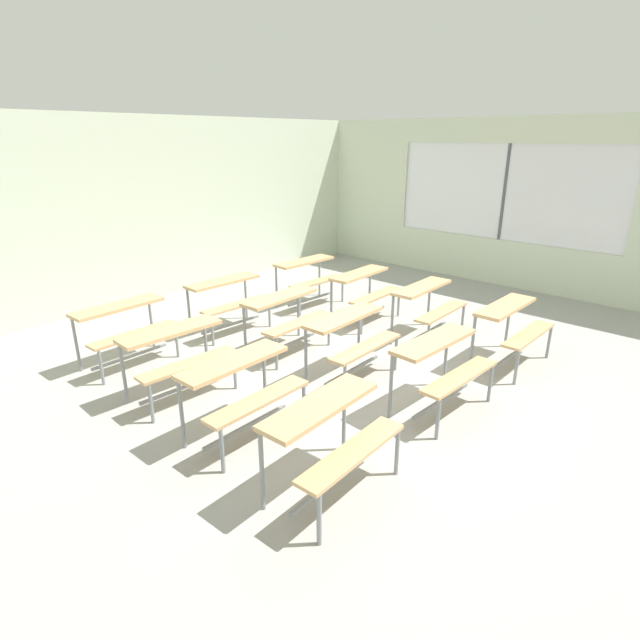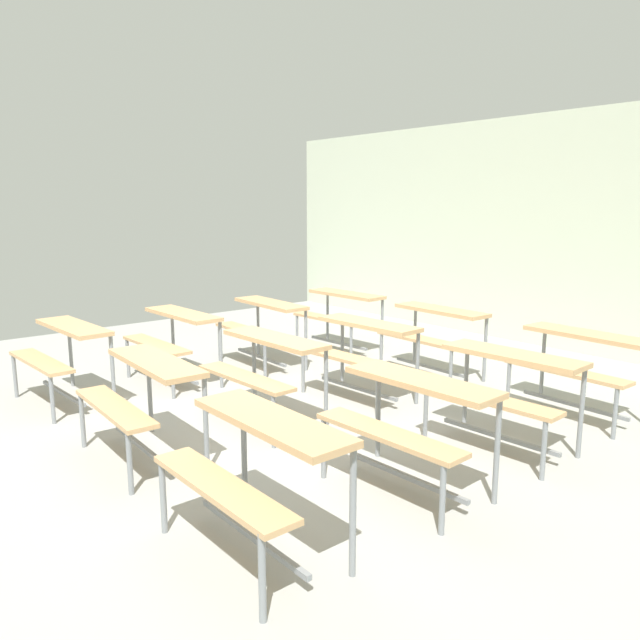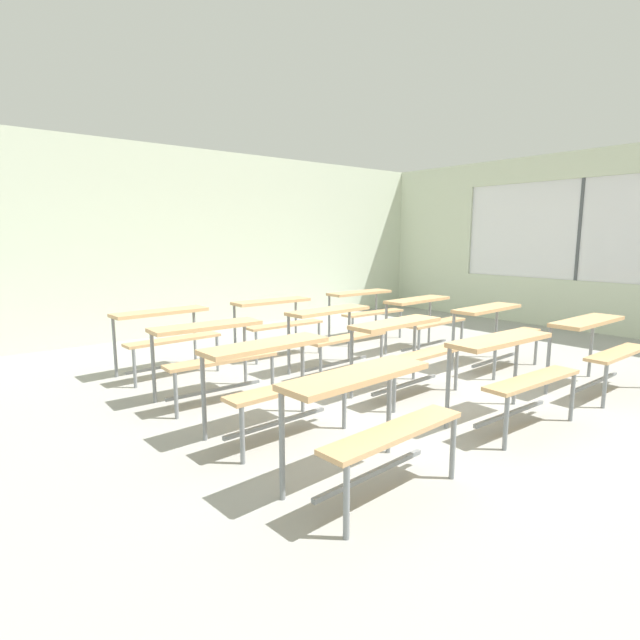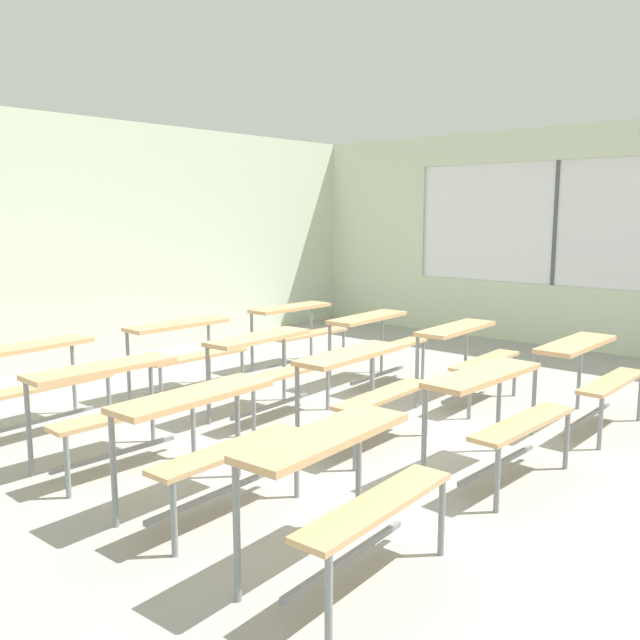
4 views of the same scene
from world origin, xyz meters
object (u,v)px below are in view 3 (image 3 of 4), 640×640
object	(u,v)px
desk_bench_r2c0	(212,344)
desk_bench_r3c2	(364,303)
desk_bench_r0c0	(369,403)
desk_bench_r2c1	(335,325)
desk_bench_r3c1	(276,314)
desk_bench_r1c1	(404,340)
desk_bench_r0c1	(511,360)
desk_bench_r0c2	(597,338)
desk_bench_r1c0	(274,367)
desk_bench_r2c2	(424,312)
desk_bench_r1c2	(495,322)
desk_bench_r3c0	(165,326)

from	to	relation	value
desk_bench_r2c0	desk_bench_r3c2	bearing A→B (deg)	21.75
desk_bench_r0c0	desk_bench_r2c0	xyz separation A→B (m)	(0.07, 2.23, 0.00)
desk_bench_r2c1	desk_bench_r3c1	xyz separation A→B (m)	(-0.05, 1.15, 0.00)
desk_bench_r3c1	desk_bench_r3c2	world-z (taller)	same
desk_bench_r1c1	desk_bench_r0c0	bearing A→B (deg)	-147.40
desk_bench_r0c1	desk_bench_r3c2	world-z (taller)	same
desk_bench_r0c0	desk_bench_r0c2	world-z (taller)	same
desk_bench_r2c0	desk_bench_r0c1	bearing A→B (deg)	-51.35
desk_bench_r0c1	desk_bench_r1c0	size ratio (longest dim) A/B	1.01
desk_bench_r2c0	desk_bench_r2c1	world-z (taller)	same
desk_bench_r2c2	desk_bench_r3c2	bearing A→B (deg)	87.42
desk_bench_r0c1	desk_bench_r2c0	world-z (taller)	same
desk_bench_r0c1	desk_bench_r1c2	size ratio (longest dim) A/B	1.00
desk_bench_r0c0	desk_bench_r3c2	world-z (taller)	same
desk_bench_r2c1	desk_bench_r3c0	world-z (taller)	same
desk_bench_r0c1	desk_bench_r3c1	distance (m)	3.38
desk_bench_r1c1	desk_bench_r3c2	size ratio (longest dim) A/B	1.00
desk_bench_r0c1	desk_bench_r2c1	size ratio (longest dim) A/B	1.00
desk_bench_r3c1	desk_bench_r1c0	bearing A→B (deg)	-123.48
desk_bench_r0c1	desk_bench_r2c2	size ratio (longest dim) A/B	1.00
desk_bench_r0c1	desk_bench_r1c0	bearing A→B (deg)	149.21
desk_bench_r3c0	desk_bench_r0c2	bearing A→B (deg)	-49.78
desk_bench_r1c0	desk_bench_r2c2	xyz separation A→B (m)	(3.25, 1.11, 0.00)
desk_bench_r2c0	desk_bench_r3c2	distance (m)	3.42
desk_bench_r1c1	desk_bench_r2c2	xyz separation A→B (m)	(1.64, 1.07, 0.00)
desk_bench_r1c2	desk_bench_r3c2	distance (m)	2.25
desk_bench_r2c1	desk_bench_r3c2	size ratio (longest dim) A/B	1.01
desk_bench_r1c1	desk_bench_r1c2	world-z (taller)	same
desk_bench_r0c2	desk_bench_r2c1	bearing A→B (deg)	125.03
desk_bench_r2c0	desk_bench_r2c2	world-z (taller)	same
desk_bench_r2c0	desk_bench_r3c0	size ratio (longest dim) A/B	1.00
desk_bench_r0c0	desk_bench_r2c1	distance (m)	2.81
desk_bench_r3c2	desk_bench_r2c1	bearing A→B (deg)	-142.80
desk_bench_r0c1	desk_bench_r2c2	xyz separation A→B (m)	(1.58, 2.20, 0.00)
desk_bench_r0c1	desk_bench_r1c0	distance (m)	2.00
desk_bench_r0c2	desk_bench_r1c2	bearing A→B (deg)	88.92
desk_bench_r1c0	desk_bench_r1c1	xyz separation A→B (m)	(1.61, 0.03, 0.00)
desk_bench_r2c0	desk_bench_r2c1	distance (m)	1.62
desk_bench_r0c1	desk_bench_r3c1	xyz separation A→B (m)	(-0.08, 3.38, 0.00)
desk_bench_r2c0	desk_bench_r1c2	bearing A→B (deg)	-16.60
desk_bench_r3c0	desk_bench_r3c2	xyz separation A→B (m)	(3.20, -0.03, 0.00)
desk_bench_r0c2	desk_bench_r1c0	bearing A→B (deg)	160.51
desk_bench_r1c1	desk_bench_r0c2	bearing A→B (deg)	-38.70
desk_bench_r3c2	desk_bench_r3c1	bearing A→B (deg)	-178.49
desk_bench_r0c2	desk_bench_r1c2	distance (m)	1.19
desk_bench_r2c0	desk_bench_r2c2	distance (m)	3.23
desk_bench_r3c0	desk_bench_r2c0	bearing A→B (deg)	-93.27
desk_bench_r2c0	desk_bench_r3c0	distance (m)	1.19
desk_bench_r0c0	desk_bench_r1c0	size ratio (longest dim) A/B	1.01
desk_bench_r0c0	desk_bench_r0c1	xyz separation A→B (m)	(1.71, 0.02, 0.00)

